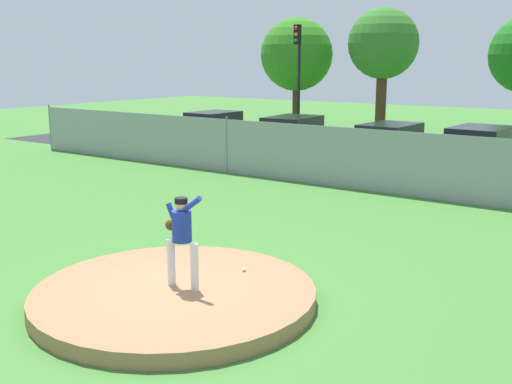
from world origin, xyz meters
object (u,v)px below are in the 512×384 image
parked_car_teal (479,153)px  traffic_light_near (298,64)px  parked_car_champagne (292,139)px  baseball (244,269)px  pitcher_youth (181,232)px  parked_car_slate (214,130)px  parked_car_silver (389,147)px

parked_car_teal → traffic_light_near: (-9.67, 3.79, 2.95)m
parked_car_champagne → parked_car_teal: size_ratio=1.02×
baseball → traffic_light_near: 19.63m
pitcher_youth → parked_car_teal: 14.39m
traffic_light_near → pitcher_youth: bearing=-63.8°
parked_car_teal → traffic_light_near: bearing=158.6°
parked_car_champagne → parked_car_teal: 7.35m
baseball → parked_car_slate: 17.85m
parked_car_teal → traffic_light_near: 10.79m
parked_car_silver → baseball: bearing=-77.8°
parked_car_teal → traffic_light_near: traffic_light_near is taller
parked_car_slate → parked_car_silver: bearing=-4.1°
pitcher_youth → parked_car_slate: size_ratio=0.37×
pitcher_youth → traffic_light_near: bearing=116.2°
parked_car_silver → traffic_light_near: 8.22m
baseball → traffic_light_near: size_ratio=0.01×
pitcher_youth → parked_car_slate: (-11.30, 14.71, -0.41)m
pitcher_youth → parked_car_slate: bearing=127.5°
baseball → parked_car_slate: (-11.67, 13.49, 0.49)m
pitcher_youth → baseball: pitcher_youth is taller
parked_car_slate → traffic_light_near: bearing=55.3°
parked_car_teal → pitcher_youth: bearing=-93.0°
parked_car_slate → parked_car_champagne: bearing=-8.9°
pitcher_youth → parked_car_silver: pitcher_youth is taller
parked_car_slate → traffic_light_near: size_ratio=0.78×
parked_car_champagne → traffic_light_near: 5.62m
pitcher_youth → parked_car_silver: 14.28m
parked_car_champagne → parked_car_slate: 4.77m
pitcher_youth → traffic_light_near: (-8.92, 18.16, 2.56)m
parked_car_champagne → parked_car_silver: parked_car_champagne is taller
baseball → parked_car_silver: 13.16m
parked_car_champagne → parked_car_teal: bearing=3.1°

